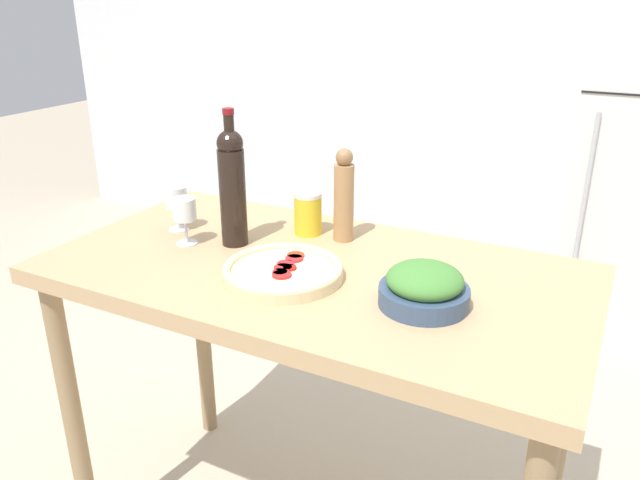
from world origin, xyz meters
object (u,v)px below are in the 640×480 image
at_px(homemade_pizza, 283,271).
at_px(salt_canister, 308,213).
at_px(wine_glass_far, 176,199).
at_px(salad_bowl, 424,287).
at_px(wine_glass_near, 185,212).
at_px(pepper_mill, 344,197).
at_px(wine_bottle, 232,185).

bearing_deg(homemade_pizza, salt_canister, 106.82).
distance_m(wine_glass_far, salad_bowl, 0.80).
relative_size(wine_glass_near, salt_canister, 1.07).
bearing_deg(pepper_mill, salt_canister, -177.98).
height_order(wine_glass_near, salad_bowl, wine_glass_near).
distance_m(wine_glass_near, wine_glass_far, 0.12).
distance_m(wine_bottle, wine_glass_near, 0.16).
bearing_deg(wine_glass_far, wine_glass_near, -39.60).
xyz_separation_m(wine_glass_near, salt_canister, (0.26, 0.23, -0.03)).
distance_m(wine_bottle, pepper_mill, 0.31).
bearing_deg(pepper_mill, wine_glass_near, -148.43).
relative_size(wine_glass_far, salt_canister, 1.07).
bearing_deg(wine_glass_near, wine_bottle, 28.51).
relative_size(homemade_pizza, salt_canister, 2.37).
xyz_separation_m(wine_bottle, wine_glass_far, (-0.21, 0.01, -0.08)).
xyz_separation_m(wine_glass_near, pepper_mill, (0.37, 0.23, 0.03)).
bearing_deg(salad_bowl, salt_canister, 148.56).
relative_size(salad_bowl, homemade_pizza, 0.69).
xyz_separation_m(pepper_mill, salad_bowl, (0.33, -0.27, -0.08)).
height_order(wine_glass_near, wine_glass_far, same).
relative_size(salad_bowl, salt_canister, 1.63).
xyz_separation_m(salad_bowl, salt_canister, (-0.44, 0.27, 0.02)).
relative_size(wine_glass_near, homemade_pizza, 0.45).
height_order(wine_glass_far, salad_bowl, wine_glass_far).
xyz_separation_m(salad_bowl, homemade_pizza, (-0.35, -0.02, -0.03)).
bearing_deg(wine_bottle, homemade_pizza, -29.31).
xyz_separation_m(wine_bottle, salt_canister, (0.14, 0.16, -0.11)).
distance_m(wine_glass_far, homemade_pizza, 0.47).
relative_size(wine_bottle, salad_bowl, 1.85).
bearing_deg(salad_bowl, wine_glass_near, 176.41).
relative_size(wine_glass_far, pepper_mill, 0.51).
bearing_deg(salad_bowl, wine_bottle, 169.52).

